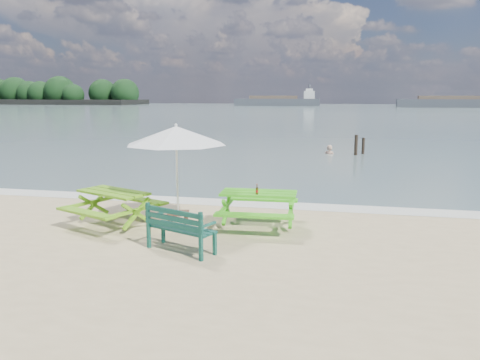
% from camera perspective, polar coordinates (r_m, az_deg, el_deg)
% --- Properties ---
extents(sea, '(300.00, 300.00, 0.00)m').
position_cam_1_polar(sea, '(93.60, 10.50, 8.22)').
color(sea, slate).
rests_on(sea, ground).
extents(foam_strip, '(22.00, 0.90, 0.01)m').
position_cam_1_polar(foam_strip, '(13.80, -0.68, -2.82)').
color(foam_strip, silver).
rests_on(foam_strip, ground).
extents(island_headland, '(90.00, 22.00, 7.60)m').
position_cam_1_polar(island_headland, '(186.60, -25.40, 9.37)').
color(island_headland, black).
rests_on(island_headland, ground).
extents(picnic_table_left, '(2.41, 2.51, 0.85)m').
position_cam_1_polar(picnic_table_left, '(11.81, -15.07, -3.42)').
color(picnic_table_left, '#62A218').
rests_on(picnic_table_left, ground).
extents(picnic_table_right, '(1.88, 2.07, 0.86)m').
position_cam_1_polar(picnic_table_right, '(11.29, 2.28, -3.69)').
color(picnic_table_right, green).
rests_on(picnic_table_right, ground).
extents(park_bench, '(1.58, 1.03, 0.93)m').
position_cam_1_polar(park_bench, '(9.65, -7.19, -6.99)').
color(park_bench, '#0F4236').
rests_on(park_bench, ground).
extents(side_table, '(0.58, 0.58, 0.32)m').
position_cam_1_polar(side_table, '(11.62, -7.54, -4.61)').
color(side_table, brown).
rests_on(side_table, ground).
extents(patio_umbrella, '(2.88, 2.88, 2.42)m').
position_cam_1_polar(patio_umbrella, '(11.27, -7.78, 5.41)').
color(patio_umbrella, silver).
rests_on(patio_umbrella, ground).
extents(beer_bottle, '(0.06, 0.06, 0.24)m').
position_cam_1_polar(beer_bottle, '(10.91, 2.08, -1.34)').
color(beer_bottle, '#8E5314').
rests_on(beer_bottle, picnic_table_right).
extents(swimmer, '(0.73, 0.61, 1.72)m').
position_cam_1_polar(swimmer, '(25.95, 10.82, 2.36)').
color(swimmer, tan).
rests_on(swimmer, ground).
extents(mooring_pilings, '(0.57, 0.77, 1.28)m').
position_cam_1_polar(mooring_pilings, '(25.75, 14.28, 3.89)').
color(mooring_pilings, black).
rests_on(mooring_pilings, ground).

